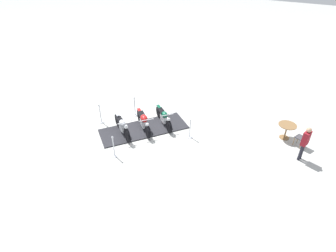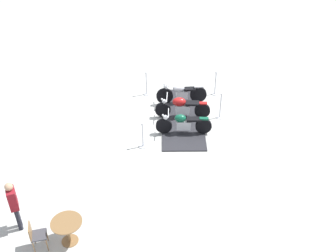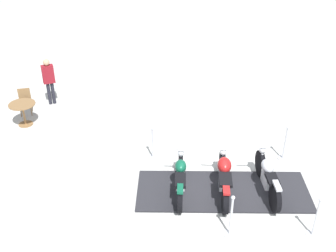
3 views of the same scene
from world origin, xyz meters
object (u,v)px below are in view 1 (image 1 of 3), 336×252
at_px(cafe_table, 287,128).
at_px(motorcycle_forest, 164,117).
at_px(stanchion_left_mid, 135,109).
at_px(stanchion_right_rear, 190,132).
at_px(cafe_chair_near_table, 302,137).
at_px(stanchion_left_front, 101,116).
at_px(motorcycle_chrome, 122,126).
at_px(motorcycle_maroon, 144,121).
at_px(stanchion_right_front, 114,149).
at_px(bystander_person, 305,141).

bearing_deg(cafe_table, motorcycle_forest, -72.37).
height_order(motorcycle_forest, stanchion_left_mid, stanchion_left_mid).
relative_size(stanchion_right_rear, cafe_chair_near_table, 1.18).
height_order(stanchion_left_front, stanchion_right_rear, stanchion_left_front).
bearing_deg(motorcycle_chrome, cafe_table, 61.42).
distance_m(motorcycle_forest, cafe_table, 6.00).
distance_m(stanchion_left_front, cafe_table, 9.31).
distance_m(stanchion_right_rear, cafe_table, 4.63).
xyz_separation_m(motorcycle_maroon, stanchion_right_rear, (-0.53, 2.31, -0.19)).
relative_size(motorcycle_chrome, stanchion_left_mid, 1.60).
height_order(motorcycle_chrome, stanchion_right_rear, motorcycle_chrome).
relative_size(motorcycle_forest, cafe_chair_near_table, 1.93).
xyz_separation_m(motorcycle_chrome, cafe_table, (-3.52, 7.09, 0.07)).
bearing_deg(motorcycle_forest, cafe_chair_near_table, 53.21).
xyz_separation_m(motorcycle_maroon, stanchion_left_mid, (-0.96, -1.18, -0.11)).
height_order(motorcycle_maroon, cafe_table, motorcycle_maroon).
xyz_separation_m(motorcycle_maroon, cafe_chair_near_table, (-2.33, 7.14, 0.00)).
xyz_separation_m(motorcycle_forest, stanchion_right_rear, (0.32, 1.63, -0.16)).
xyz_separation_m(motorcycle_chrome, stanchion_right_front, (1.52, 0.65, -0.13)).
height_order(motorcycle_forest, bystander_person, bystander_person).
distance_m(stanchion_right_front, cafe_table, 8.18).
height_order(motorcycle_maroon, motorcycle_forest, motorcycle_maroon).
distance_m(motorcycle_chrome, stanchion_left_front, 1.71).
relative_size(motorcycle_forest, stanchion_right_front, 1.54).
relative_size(stanchion_left_mid, stanchion_right_front, 1.03).
bearing_deg(motorcycle_maroon, motorcycle_forest, 93.32).
bearing_deg(stanchion_right_rear, stanchion_left_front, -77.66).
bearing_deg(stanchion_left_mid, motorcycle_forest, 86.81).
bearing_deg(stanchion_left_front, motorcycle_chrome, 77.94).
distance_m(motorcycle_maroon, motorcycle_forest, 1.10).
xyz_separation_m(stanchion_right_front, cafe_table, (-5.04, 6.44, 0.20)).
bearing_deg(motorcycle_chrome, stanchion_right_rear, 59.70).
height_order(stanchion_left_mid, cafe_chair_near_table, stanchion_left_mid).
xyz_separation_m(motorcycle_chrome, motorcycle_maroon, (-0.84, 0.69, -0.00)).
bearing_deg(motorcycle_forest, motorcycle_chrome, -88.49).
relative_size(stanchion_right_front, cafe_chair_near_table, 1.25).
distance_m(stanchion_right_rear, stanchion_right_front, 3.73).
relative_size(stanchion_left_front, cafe_table, 1.29).
bearing_deg(motorcycle_chrome, bystander_person, 50.44).
distance_m(motorcycle_chrome, stanchion_right_front, 1.66).
relative_size(motorcycle_chrome, motorcycle_maroon, 1.05).
distance_m(stanchion_right_front, cafe_chair_near_table, 8.58).
bearing_deg(stanchion_left_front, stanchion_right_front, 50.98).
distance_m(motorcycle_forest, stanchion_left_front, 3.32).
bearing_deg(bystander_person, motorcycle_chrome, 32.19).
bearing_deg(stanchion_right_rear, stanchion_right_front, -39.02).
xyz_separation_m(stanchion_left_mid, stanchion_left_front, (1.45, -1.17, -0.02)).
bearing_deg(stanchion_right_front, motorcycle_forest, 167.35).
distance_m(stanchion_left_front, cafe_chair_near_table, 9.91).
xyz_separation_m(motorcycle_maroon, motorcycle_forest, (-0.86, 0.68, -0.04)).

